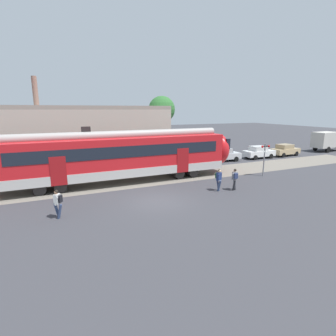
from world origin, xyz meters
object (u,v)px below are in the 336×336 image
(pedestrian_grey, at_px, (235,178))
(pedestrian_navy, at_px, (219,178))
(parked_car_tan, at_px, (285,150))
(commuter_train, at_px, (2,164))
(pedestrian_white, at_px, (58,201))
(box_truck, at_px, (328,140))
(crossing_signal, at_px, (265,155))
(parked_car_silver, at_px, (223,155))
(parked_car_white, at_px, (259,152))

(pedestrian_grey, bearing_deg, pedestrian_navy, 162.47)
(pedestrian_navy, height_order, parked_car_tan, pedestrian_navy)
(commuter_train, relative_size, pedestrian_grey, 22.83)
(pedestrian_navy, xyz_separation_m, pedestrian_grey, (1.20, -0.38, 0.00))
(commuter_train, bearing_deg, pedestrian_grey, -19.95)
(pedestrian_navy, bearing_deg, pedestrian_grey, -17.53)
(commuter_train, distance_m, pedestrian_white, 6.92)
(box_truck, xyz_separation_m, crossing_signal, (-19.38, -7.55, 0.44))
(pedestrian_white, bearing_deg, commuter_train, 119.34)
(pedestrian_grey, bearing_deg, parked_car_silver, 58.43)
(parked_car_tan, relative_size, crossing_signal, 1.36)
(parked_car_silver, bearing_deg, commuter_train, -169.29)
(pedestrian_navy, height_order, crossing_signal, crossing_signal)
(pedestrian_grey, relative_size, parked_car_tan, 0.41)
(parked_car_silver, bearing_deg, box_truck, 0.53)
(crossing_signal, bearing_deg, parked_car_silver, 83.43)
(pedestrian_navy, relative_size, parked_car_silver, 0.41)
(pedestrian_navy, bearing_deg, pedestrian_white, -176.93)
(pedestrian_white, xyz_separation_m, pedestrian_grey, (12.40, 0.22, 0.00))
(pedestrian_navy, bearing_deg, commuter_train, 159.85)
(commuter_train, height_order, pedestrian_navy, commuter_train)
(pedestrian_white, distance_m, parked_car_silver, 21.00)
(pedestrian_grey, bearing_deg, commuter_train, 160.05)
(pedestrian_navy, bearing_deg, box_truck, 20.47)
(pedestrian_grey, relative_size, crossing_signal, 0.56)
(parked_car_silver, xyz_separation_m, parked_car_white, (5.20, -0.24, 0.00))
(pedestrian_grey, height_order, crossing_signal, crossing_signal)
(pedestrian_navy, height_order, parked_car_silver, pedestrian_navy)
(parked_car_white, height_order, crossing_signal, crossing_signal)
(parked_car_silver, distance_m, box_truck, 18.55)
(parked_car_tan, distance_m, box_truck, 8.93)
(commuter_train, xyz_separation_m, parked_car_tan, (31.42, 3.84, -1.47))
(pedestrian_white, bearing_deg, parked_car_white, 22.55)
(commuter_train, height_order, pedestrian_grey, commuter_train)
(pedestrian_white, relative_size, box_truck, 0.31)
(pedestrian_white, height_order, parked_car_white, pedestrian_white)
(box_truck, bearing_deg, commuter_train, -173.92)
(commuter_train, height_order, parked_car_tan, commuter_train)
(box_truck, bearing_deg, parked_car_tan, -177.10)
(pedestrian_grey, bearing_deg, box_truck, 22.15)
(parked_car_white, bearing_deg, parked_car_tan, -0.54)
(parked_car_white, bearing_deg, commuter_train, -171.81)
(parked_car_tan, xyz_separation_m, crossing_signal, (-10.49, -7.10, 1.23))
(box_truck, bearing_deg, pedestrian_white, -164.54)
(pedestrian_navy, bearing_deg, crossing_signal, 17.97)
(pedestrian_white, relative_size, pedestrian_grey, 1.00)
(pedestrian_grey, distance_m, crossing_signal, 5.83)
(pedestrian_grey, height_order, parked_car_white, pedestrian_grey)
(pedestrian_white, bearing_deg, parked_car_tan, 19.19)
(parked_car_tan, xyz_separation_m, box_truck, (8.89, 0.45, 0.79))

